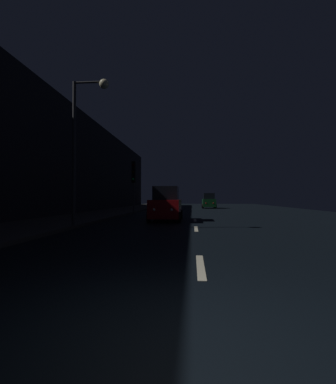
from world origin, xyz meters
TOP-DOWN VIEW (x-y plane):
  - ground at (0.00, 24.50)m, footprint 27.77×84.00m
  - sidewalk_left at (-7.69, 24.50)m, footprint 4.40×84.00m
  - building_facade_left at (-10.29, 21.00)m, footprint 0.80×63.00m
  - lane_centerline at (0.00, 9.61)m, footprint 0.16×14.73m
  - traffic_light_far_left at (-5.39, 22.84)m, footprint 0.33×0.47m
  - streetlamp_overhead at (-5.11, 10.00)m, footprint 1.70×0.44m
  - car_approaching_headlights at (-1.79, 15.13)m, footprint 1.93×4.19m
  - car_distant_taillights at (2.05, 37.09)m, footprint 1.86×4.03m

SIDE VIEW (x-z plane):
  - ground at x=0.00m, z-range -0.02..0.00m
  - lane_centerline at x=0.00m, z-range 0.00..0.01m
  - sidewalk_left at x=-7.69m, z-range 0.00..0.15m
  - car_distant_taillights at x=2.05m, z-range -0.09..1.94m
  - car_approaching_headlights at x=-1.79m, z-range -0.09..2.02m
  - traffic_light_far_left at x=-5.39m, z-range 1.03..5.68m
  - building_facade_left at x=-10.29m, z-range 0.00..9.13m
  - streetlamp_overhead at x=-5.11m, z-range 1.15..7.99m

